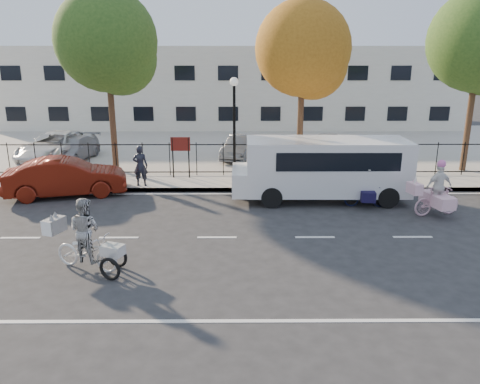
{
  "coord_description": "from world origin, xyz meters",
  "views": [
    {
      "loc": [
        0.62,
        -13.32,
        5.33
      ],
      "look_at": [
        0.71,
        1.2,
        1.1
      ],
      "focal_mm": 35.0,
      "sensor_mm": 36.0,
      "label": 1
    }
  ],
  "objects_px": {
    "unicorn_bike": "(437,195)",
    "pedestrian": "(140,166)",
    "red_sedan": "(66,177)",
    "lamppost": "(234,110)",
    "bull_bike": "(366,190)",
    "zebra_trike": "(86,242)",
    "lot_car_b": "(57,146)",
    "lot_car_d": "(330,147)",
    "white_van": "(323,167)",
    "lot_car_a": "(72,149)",
    "lot_car_c": "(241,147)"
  },
  "relations": [
    {
      "from": "lamppost",
      "to": "lot_car_d",
      "type": "relative_size",
      "value": 1.08
    },
    {
      "from": "lamppost",
      "to": "bull_bike",
      "type": "height_order",
      "value": "lamppost"
    },
    {
      "from": "lot_car_a",
      "to": "lot_car_c",
      "type": "distance_m",
      "value": 8.68
    },
    {
      "from": "bull_bike",
      "to": "lot_car_d",
      "type": "relative_size",
      "value": 0.44
    },
    {
      "from": "unicorn_bike",
      "to": "white_van",
      "type": "bearing_deg",
      "value": 50.29
    },
    {
      "from": "lamppost",
      "to": "pedestrian",
      "type": "height_order",
      "value": "lamppost"
    },
    {
      "from": "lot_car_b",
      "to": "pedestrian",
      "type": "bearing_deg",
      "value": -35.13
    },
    {
      "from": "zebra_trike",
      "to": "unicorn_bike",
      "type": "distance_m",
      "value": 11.55
    },
    {
      "from": "red_sedan",
      "to": "lot_car_a",
      "type": "relative_size",
      "value": 1.12
    },
    {
      "from": "white_van",
      "to": "lot_car_d",
      "type": "distance_m",
      "value": 6.65
    },
    {
      "from": "zebra_trike",
      "to": "unicorn_bike",
      "type": "height_order",
      "value": "unicorn_bike"
    },
    {
      "from": "bull_bike",
      "to": "red_sedan",
      "type": "distance_m",
      "value": 11.51
    },
    {
      "from": "unicorn_bike",
      "to": "lot_car_c",
      "type": "relative_size",
      "value": 0.55
    },
    {
      "from": "white_van",
      "to": "lot_car_b",
      "type": "height_order",
      "value": "white_van"
    },
    {
      "from": "unicorn_bike",
      "to": "pedestrian",
      "type": "xyz_separation_m",
      "value": [
        -10.86,
        3.4,
        0.26
      ]
    },
    {
      "from": "bull_bike",
      "to": "lot_car_b",
      "type": "height_order",
      "value": "bull_bike"
    },
    {
      "from": "pedestrian",
      "to": "lot_car_c",
      "type": "bearing_deg",
      "value": -126.98
    },
    {
      "from": "lot_car_a",
      "to": "white_van",
      "type": "bearing_deg",
      "value": -21.01
    },
    {
      "from": "unicorn_bike",
      "to": "pedestrian",
      "type": "relative_size",
      "value": 1.19
    },
    {
      "from": "lot_car_a",
      "to": "lot_car_d",
      "type": "relative_size",
      "value": 1.02
    },
    {
      "from": "white_van",
      "to": "lot_car_b",
      "type": "bearing_deg",
      "value": 153.07
    },
    {
      "from": "red_sedan",
      "to": "pedestrian",
      "type": "bearing_deg",
      "value": -85.26
    },
    {
      "from": "zebra_trike",
      "to": "bull_bike",
      "type": "xyz_separation_m",
      "value": [
        8.57,
        5.18,
        -0.09
      ]
    },
    {
      "from": "zebra_trike",
      "to": "pedestrian",
      "type": "relative_size",
      "value": 1.32
    },
    {
      "from": "lamppost",
      "to": "lot_car_b",
      "type": "height_order",
      "value": "lamppost"
    },
    {
      "from": "lot_car_c",
      "to": "lot_car_d",
      "type": "bearing_deg",
      "value": 10.51
    },
    {
      "from": "lot_car_d",
      "to": "lot_car_b",
      "type": "bearing_deg",
      "value": -177.37
    },
    {
      "from": "bull_bike",
      "to": "red_sedan",
      "type": "bearing_deg",
      "value": 87.34
    },
    {
      "from": "zebra_trike",
      "to": "white_van",
      "type": "height_order",
      "value": "white_van"
    },
    {
      "from": "zebra_trike",
      "to": "bull_bike",
      "type": "distance_m",
      "value": 10.02
    },
    {
      "from": "unicorn_bike",
      "to": "lot_car_d",
      "type": "bearing_deg",
      "value": 1.78
    },
    {
      "from": "red_sedan",
      "to": "unicorn_bike",
      "type": "bearing_deg",
      "value": -114.54
    },
    {
      "from": "unicorn_bike",
      "to": "white_van",
      "type": "distance_m",
      "value": 4.12
    },
    {
      "from": "red_sedan",
      "to": "lot_car_b",
      "type": "bearing_deg",
      "value": 9.0
    },
    {
      "from": "lot_car_a",
      "to": "bull_bike",
      "type": "bearing_deg",
      "value": -21.32
    },
    {
      "from": "zebra_trike",
      "to": "lot_car_b",
      "type": "distance_m",
      "value": 13.68
    },
    {
      "from": "pedestrian",
      "to": "unicorn_bike",
      "type": "bearing_deg",
      "value": 163.56
    },
    {
      "from": "lamppost",
      "to": "zebra_trike",
      "type": "bearing_deg",
      "value": -112.78
    },
    {
      "from": "zebra_trike",
      "to": "pedestrian",
      "type": "bearing_deg",
      "value": 21.61
    },
    {
      "from": "red_sedan",
      "to": "lamppost",
      "type": "bearing_deg",
      "value": -85.11
    },
    {
      "from": "zebra_trike",
      "to": "lot_car_b",
      "type": "bearing_deg",
      "value": 44.07
    },
    {
      "from": "lamppost",
      "to": "lot_car_a",
      "type": "xyz_separation_m",
      "value": [
        -8.36,
        3.61,
        -2.37
      ]
    },
    {
      "from": "lot_car_d",
      "to": "bull_bike",
      "type": "bearing_deg",
      "value": -87.85
    },
    {
      "from": "white_van",
      "to": "lot_car_d",
      "type": "height_order",
      "value": "white_van"
    },
    {
      "from": "lot_car_d",
      "to": "red_sedan",
      "type": "bearing_deg",
      "value": -150.14
    },
    {
      "from": "bull_bike",
      "to": "lot_car_d",
      "type": "xyz_separation_m",
      "value": [
        0.09,
        7.34,
        0.18
      ]
    },
    {
      "from": "zebra_trike",
      "to": "lot_car_a",
      "type": "distance_m",
      "value": 13.38
    },
    {
      "from": "unicorn_bike",
      "to": "pedestrian",
      "type": "height_order",
      "value": "unicorn_bike"
    },
    {
      "from": "unicorn_bike",
      "to": "lot_car_d",
      "type": "xyz_separation_m",
      "value": [
        -2.1,
        8.33,
        0.1
      ]
    },
    {
      "from": "lamppost",
      "to": "white_van",
      "type": "bearing_deg",
      "value": -40.51
    }
  ]
}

